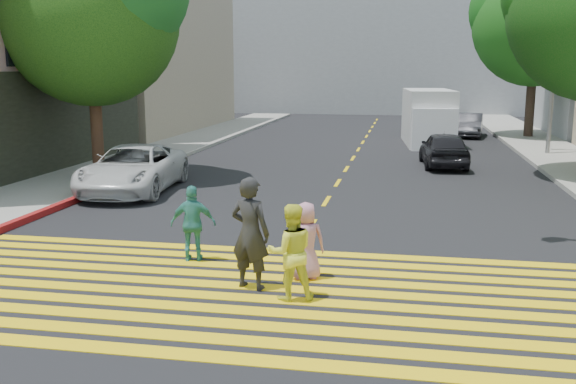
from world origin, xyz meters
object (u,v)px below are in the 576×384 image
(white_sedan, at_px, (133,169))
(dark_car_near, at_px, (444,149))
(silver_car, at_px, (424,124))
(pedestrian_child, at_px, (306,241))
(tree_right_far, at_px, (538,17))
(pedestrian_man, at_px, (250,233))
(pedestrian_extra, at_px, (193,224))
(white_van, at_px, (429,119))
(tree_left, at_px, (92,7))
(dark_car_parked, at_px, (469,125))
(pedestrian_woman, at_px, (291,252))

(white_sedan, distance_m, dark_car_near, 11.79)
(white_sedan, relative_size, dark_car_near, 1.27)
(dark_car_near, relative_size, silver_car, 0.97)
(white_sedan, bearing_deg, pedestrian_child, -53.24)
(tree_right_far, bearing_deg, pedestrian_man, -109.31)
(pedestrian_extra, bearing_deg, dark_car_near, -122.54)
(pedestrian_man, height_order, white_sedan, pedestrian_man)
(tree_right_far, relative_size, white_van, 1.61)
(pedestrian_child, height_order, silver_car, pedestrian_child)
(tree_left, height_order, white_sedan, tree_left)
(dark_car_parked, distance_m, white_van, 4.90)
(tree_left, distance_m, pedestrian_extra, 11.70)
(tree_left, height_order, dark_car_near, tree_left)
(pedestrian_extra, distance_m, white_van, 21.38)
(silver_car, bearing_deg, pedestrian_child, 90.75)
(pedestrian_woman, distance_m, white_sedan, 10.45)
(dark_car_near, bearing_deg, white_van, -91.07)
(pedestrian_woman, bearing_deg, white_sedan, -72.20)
(silver_car, distance_m, white_van, 5.13)
(white_sedan, height_order, dark_car_near, white_sedan)
(dark_car_near, bearing_deg, tree_right_far, -118.79)
(tree_right_far, xyz_separation_m, silver_car, (-5.53, 1.41, -5.74))
(pedestrian_child, distance_m, white_sedan, 9.68)
(dark_car_near, bearing_deg, dark_car_parked, -103.64)
(tree_right_far, height_order, dark_car_near, tree_right_far)
(white_sedan, xyz_separation_m, white_van, (9.18, 14.22, 0.57))
(tree_left, height_order, white_van, tree_left)
(pedestrian_woman, bearing_deg, pedestrian_man, -47.57)
(pedestrian_child, relative_size, dark_car_parked, 0.36)
(pedestrian_woman, xyz_separation_m, pedestrian_extra, (-2.23, 1.75, -0.05))
(pedestrian_woman, height_order, silver_car, pedestrian_woman)
(pedestrian_woman, relative_size, pedestrian_child, 1.14)
(pedestrian_child, relative_size, dark_car_near, 0.35)
(tree_right_far, bearing_deg, white_sedan, -129.26)
(silver_car, relative_size, dark_car_parked, 1.06)
(pedestrian_extra, xyz_separation_m, white_sedan, (-4.13, 6.55, -0.04))
(white_van, bearing_deg, dark_car_parked, 56.38)
(dark_car_parked, bearing_deg, silver_car, 168.77)
(pedestrian_child, xyz_separation_m, silver_car, (2.65, 26.53, -0.10))
(tree_left, xyz_separation_m, pedestrian_woman, (8.44, -10.36, -4.87))
(pedestrian_child, height_order, dark_car_near, pedestrian_child)
(tree_right_far, relative_size, pedestrian_child, 6.74)
(pedestrian_man, xyz_separation_m, pedestrian_woman, (0.77, -0.41, -0.17))
(pedestrian_child, relative_size, white_sedan, 0.28)
(tree_left, xyz_separation_m, tree_right_far, (16.71, 15.82, 0.67))
(tree_left, height_order, silver_car, tree_left)
(dark_car_near, height_order, dark_car_parked, dark_car_near)
(pedestrian_woman, xyz_separation_m, white_van, (2.82, 22.51, 0.48))
(tree_right_far, bearing_deg, silver_car, 165.68)
(tree_left, bearing_deg, white_van, 47.19)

